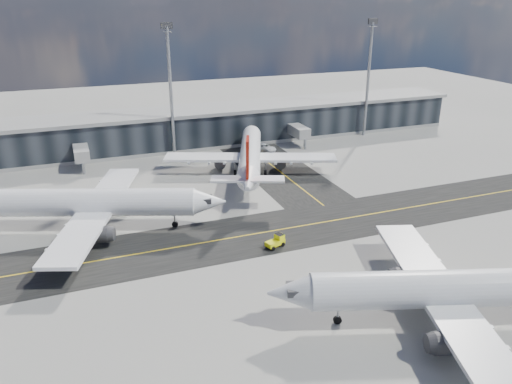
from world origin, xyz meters
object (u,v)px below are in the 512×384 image
Objects in this scene: airliner_redtail at (250,155)px; airliner_near at (459,289)px; service_van at (265,148)px; baggage_tug at (276,241)px; airliner_af at (85,203)px.

airliner_near reaches higher than airliner_redtail.
airliner_redtail is at bearing -150.77° from service_van.
airliner_near is at bearing 6.75° from baggage_tug.
airliner_redtail is at bearing 23.05° from airliner_near.
baggage_tug is at bearing 44.95° from airliner_near.
airliner_near is 68.60m from service_van.
service_van is (41.33, 28.56, -3.43)m from airliner_af.
airliner_af is 1.02× the size of airliner_near.
airliner_redtail is at bearing 133.87° from airliner_af.
airliner_redtail is 6.80× the size of service_van.
service_van is at bearing 79.52° from airliner_redtail.
airliner_near is at bearing 62.82° from airliner_af.
airliner_af is 50.36m from service_van.
airliner_redtail is 17.03m from service_van.
airliner_af is 7.19× the size of service_van.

